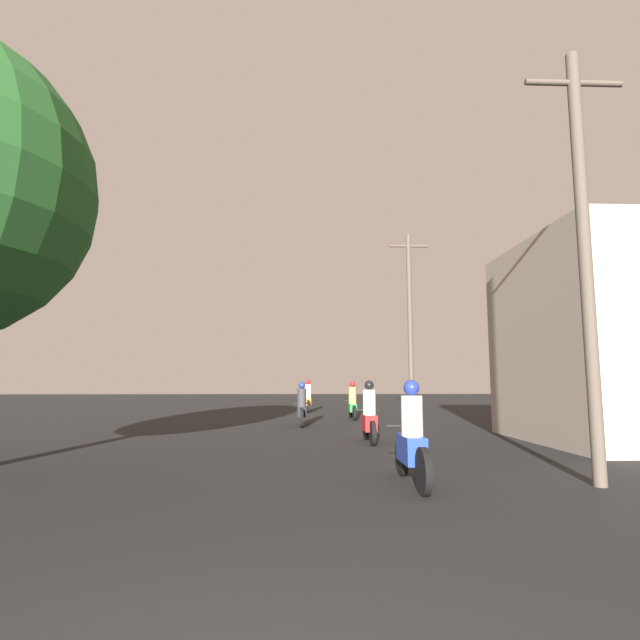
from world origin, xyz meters
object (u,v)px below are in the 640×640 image
object	(u,v)px
motorcycle_black	(302,408)
building_right_near	(607,340)
motorcycle_red	(369,418)
utility_pole_near	(585,249)
utility_pole_far	(410,321)
motorcycle_green	(352,404)
motorcycle_blue	(412,442)
motorcycle_orange	(308,399)

from	to	relation	value
motorcycle_black	building_right_near	size ratio (longest dim) A/B	0.36
motorcycle_red	building_right_near	size ratio (longest dim) A/B	0.34
utility_pole_near	utility_pole_far	size ratio (longest dim) A/B	0.90
motorcycle_green	motorcycle_blue	bearing A→B (deg)	-90.85
motorcycle_black	building_right_near	world-z (taller)	building_right_near
motorcycle_red	utility_pole_far	world-z (taller)	utility_pole_far
motorcycle_black	utility_pole_near	size ratio (longest dim) A/B	0.29
motorcycle_red	motorcycle_green	size ratio (longest dim) A/B	0.91
motorcycle_blue	utility_pole_near	bearing A→B (deg)	-1.12
motorcycle_blue	utility_pole_near	world-z (taller)	utility_pole_near
motorcycle_green	motorcycle_orange	size ratio (longest dim) A/B	1.06
motorcycle_orange	motorcycle_green	bearing A→B (deg)	-67.10
building_right_near	motorcycle_orange	bearing A→B (deg)	119.62
utility_pole_far	motorcycle_green	bearing A→B (deg)	166.59
utility_pole_near	building_right_near	bearing A→B (deg)	55.76
motorcycle_black	motorcycle_red	bearing A→B (deg)	-70.34
motorcycle_red	utility_pole_far	bearing A→B (deg)	71.19
motorcycle_red	motorcycle_orange	xyz separation A→B (m)	(-1.36, 12.88, 0.03)
motorcycle_green	building_right_near	xyz separation A→B (m)	(5.76, -8.19, 1.99)
motorcycle_red	motorcycle_black	size ratio (longest dim) A/B	0.95
utility_pole_near	utility_pole_far	distance (m)	12.76
motorcycle_black	utility_pole_far	xyz separation A→B (m)	(4.44, 2.51, 3.38)
motorcycle_black	building_right_near	bearing A→B (deg)	-33.01
motorcycle_orange	motorcycle_red	bearing A→B (deg)	-80.34
motorcycle_black	utility_pole_near	world-z (taller)	utility_pole_near
motorcycle_orange	utility_pole_far	xyz separation A→B (m)	(4.10, -5.57, 3.35)
motorcycle_red	building_right_near	world-z (taller)	building_right_near
motorcycle_orange	motorcycle_black	bearing A→B (deg)	-88.78
motorcycle_blue	motorcycle_black	distance (m)	10.15
motorcycle_orange	utility_pole_near	size ratio (longest dim) A/B	0.28
motorcycle_green	utility_pole_near	world-z (taller)	utility_pole_near
utility_pole_near	motorcycle_red	bearing A→B (deg)	116.04
motorcycle_black	motorcycle_orange	xyz separation A→B (m)	(0.34, 8.08, 0.03)
utility_pole_near	utility_pole_far	world-z (taller)	utility_pole_far
motorcycle_black	utility_pole_near	distance (m)	11.53
motorcycle_black	building_right_near	xyz separation A→B (m)	(7.85, -5.13, 2.00)
motorcycle_black	motorcycle_orange	world-z (taller)	motorcycle_orange
motorcycle_green	building_right_near	world-z (taller)	building_right_near
building_right_near	utility_pole_far	bearing A→B (deg)	114.08
motorcycle_green	utility_pole_far	distance (m)	4.15
motorcycle_red	motorcycle_green	bearing A→B (deg)	88.86
motorcycle_blue	building_right_near	bearing A→B (deg)	41.76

